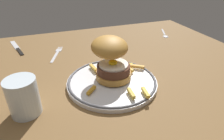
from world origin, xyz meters
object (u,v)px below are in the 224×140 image
object	(u,v)px
dinner_plate	(112,81)
knife	(18,48)
water_glass	(24,99)
fork	(57,53)
spoon	(165,35)
burger	(111,58)

from	to	relation	value
dinner_plate	knife	size ratio (longest dim) A/B	1.46
knife	water_glass	bearing A→B (deg)	-84.42
fork	spoon	world-z (taller)	spoon
dinner_plate	knife	world-z (taller)	dinner_plate
burger	water_glass	size ratio (longest dim) A/B	1.42
dinner_plate	knife	bearing A→B (deg)	126.21
fork	water_glass	bearing A→B (deg)	-107.96
knife	spoon	distance (cm)	65.67
water_glass	knife	size ratio (longest dim) A/B	0.51
fork	spoon	distance (cm)	51.16
burger	spoon	world-z (taller)	burger
dinner_plate	fork	size ratio (longest dim) A/B	1.85
spoon	knife	bearing A→B (deg)	174.32
burger	spoon	distance (cm)	47.93
fork	spoon	xyz separation A→B (cm)	(51.02, 3.72, 0.18)
burger	fork	world-z (taller)	burger
spoon	water_glass	bearing A→B (deg)	-150.03
fork	burger	bearing A→B (deg)	-61.93
dinner_plate	water_glass	distance (cm)	23.78
dinner_plate	burger	bearing A→B (deg)	75.68
dinner_plate	knife	xyz separation A→B (cm)	(-27.19, 37.15, -0.58)
spoon	burger	bearing A→B (deg)	-142.64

